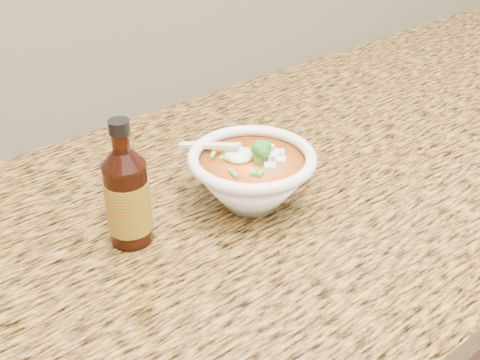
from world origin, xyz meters
TOP-DOWN VIEW (x-y plane):
  - counter_slab at (0.00, 1.68)m, footprint 4.00×0.68m
  - soup_bowl at (-0.05, 1.66)m, footprint 0.17×0.18m
  - hot_sauce_bottle at (-0.21, 1.69)m, footprint 0.05×0.05m

SIDE VIEW (x-z plane):
  - counter_slab at x=0.00m, z-range 0.86..0.90m
  - soup_bowl at x=-0.05m, z-range 0.89..0.99m
  - hot_sauce_bottle at x=-0.21m, z-range 0.88..1.04m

